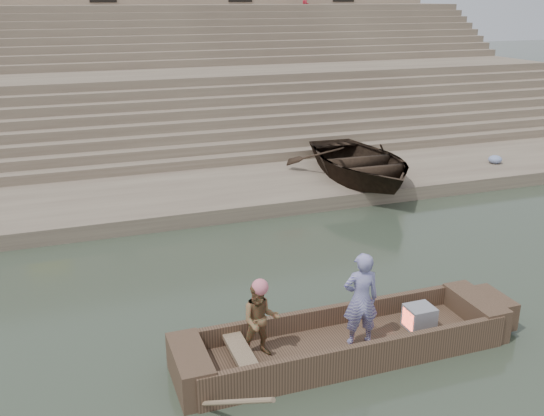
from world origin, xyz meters
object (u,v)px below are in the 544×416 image
main_rowboat (344,348)px  beached_rowboat (360,162)px  standing_man (361,299)px  rowing_man (260,320)px  television (419,317)px

main_rowboat → beached_rowboat: size_ratio=1.00×
main_rowboat → standing_man: standing_man is taller
rowing_man → beached_rowboat: bearing=64.8°
rowing_man → television: 2.83m
rowing_man → television: (2.80, -0.13, -0.42)m
standing_man → rowing_man: 1.64m
main_rowboat → television: (1.40, -0.00, 0.31)m
standing_man → beached_rowboat: size_ratio=0.32×
beached_rowboat → main_rowboat: bearing=-117.1°
beached_rowboat → standing_man: bearing=-115.6°
television → beached_rowboat: 8.39m
standing_man → beached_rowboat: bearing=-107.7°
main_rowboat → rowing_man: (-1.40, 0.13, 0.73)m
beached_rowboat → television: bearing=-108.7°
standing_man → rowing_man: (-1.62, 0.21, -0.17)m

